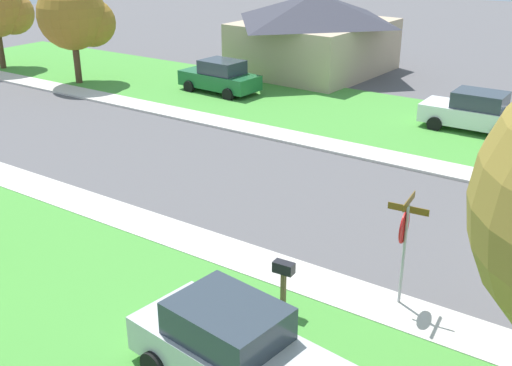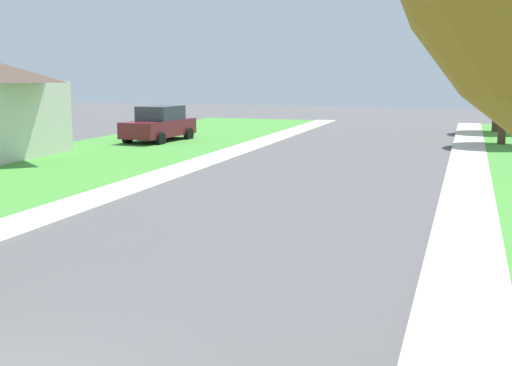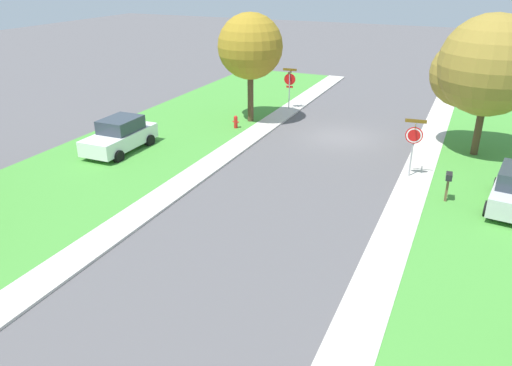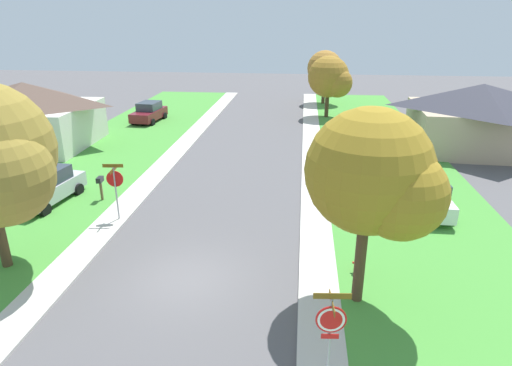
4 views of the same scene
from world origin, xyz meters
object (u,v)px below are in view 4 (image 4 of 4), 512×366
object	(u,v)px
car_green_kerbside_mid	(369,129)
house_left_setback	(28,114)
stop_sign_near_corner	(331,325)
tree_sidewalk_mid	(331,78)
car_white_across_road	(425,195)
fire_hydrant	(358,263)
car_silver_near_corner	(46,187)
house_right_setback	(478,116)
mailbox	(100,183)
stop_sign_far_corner	(115,182)
car_maroon_far_down_street	(149,112)
tree_sidewalk_far	(327,70)
tree_across_left	(377,177)

from	to	relation	value
car_green_kerbside_mid	house_left_setback	distance (m)	24.78
stop_sign_near_corner	tree_sidewalk_mid	xyz separation A→B (m)	(1.55, 31.77, 1.74)
car_white_across_road	fire_hydrant	distance (m)	7.01
car_silver_near_corner	stop_sign_near_corner	bearing A→B (deg)	-37.41
house_right_setback	mailbox	size ratio (longest dim) A/B	7.16
house_right_setback	fire_hydrant	world-z (taller)	house_right_setback
stop_sign_near_corner	car_white_across_road	distance (m)	12.43
fire_hydrant	mailbox	distance (m)	13.44
stop_sign_far_corner	car_maroon_far_down_street	bearing A→B (deg)	104.95
car_maroon_far_down_street	tree_sidewalk_far	bearing A→B (deg)	32.43
stop_sign_far_corner	car_silver_near_corner	xyz separation A→B (m)	(-4.38, 1.55, -1.01)
car_maroon_far_down_street	car_silver_near_corner	xyz separation A→B (m)	(0.87, -18.10, 0.00)
stop_sign_far_corner	fire_hydrant	bearing A→B (deg)	-18.00
tree_across_left	mailbox	bearing A→B (deg)	149.18
car_maroon_far_down_street	car_green_kerbside_mid	bearing A→B (deg)	-13.01
car_maroon_far_down_street	fire_hydrant	size ratio (longest dim) A/B	5.36
car_green_kerbside_mid	mailbox	xyz separation A→B (m)	(-15.05, -13.29, 0.14)
house_right_setback	car_maroon_far_down_street	bearing A→B (deg)	167.19
tree_across_left	fire_hydrant	world-z (taller)	tree_across_left
car_white_across_road	tree_sidewalk_far	world-z (taller)	tree_sidewalk_far
car_maroon_far_down_street	car_silver_near_corner	size ratio (longest dim) A/B	0.99
tree_sidewalk_far	fire_hydrant	bearing A→B (deg)	-90.24
tree_sidewalk_mid	fire_hydrant	size ratio (longest dim) A/B	6.74
car_silver_near_corner	tree_sidewalk_mid	world-z (taller)	tree_sidewalk_mid
tree_across_left	house_left_setback	distance (m)	27.24
car_green_kerbside_mid	car_silver_near_corner	bearing A→B (deg)	-141.99
tree_across_left	fire_hydrant	xyz separation A→B (m)	(-0.03, 1.84, -4.03)
car_white_across_road	car_green_kerbside_mid	world-z (taller)	same
mailbox	stop_sign_far_corner	bearing A→B (deg)	-49.81
house_right_setback	tree_sidewalk_mid	bearing A→B (deg)	136.72
stop_sign_far_corner	fire_hydrant	distance (m)	11.14
stop_sign_near_corner	car_maroon_far_down_street	bearing A→B (deg)	116.86
stop_sign_near_corner	tree_sidewalk_far	xyz separation A→B (m)	(1.48, 38.55, 1.75)
stop_sign_far_corner	tree_across_left	world-z (taller)	tree_across_left
tree_sidewalk_mid	stop_sign_near_corner	bearing A→B (deg)	-92.80
stop_sign_far_corner	car_white_across_road	size ratio (longest dim) A/B	0.64
car_white_across_road	fire_hydrant	size ratio (longest dim) A/B	5.20
stop_sign_far_corner	tree_across_left	bearing A→B (deg)	-26.50
stop_sign_far_corner	car_maroon_far_down_street	xyz separation A→B (m)	(-5.25, 19.65, -1.01)
car_white_across_road	house_left_setback	bearing A→B (deg)	161.03
stop_sign_far_corner	tree_across_left	distance (m)	12.04
car_white_across_road	house_right_setback	xyz separation A→B (m)	(6.17, 11.33, 1.50)
car_green_kerbside_mid	mailbox	world-z (taller)	car_green_kerbside_mid
car_maroon_far_down_street	tree_across_left	world-z (taller)	tree_across_left
car_white_across_road	fire_hydrant	bearing A→B (deg)	-122.56
stop_sign_near_corner	mailbox	distance (m)	15.43
car_white_across_road	stop_sign_far_corner	bearing A→B (deg)	-170.13
car_green_kerbside_mid	fire_hydrant	world-z (taller)	car_green_kerbside_mid
house_right_setback	car_green_kerbside_mid	bearing A→B (deg)	167.71
tree_sidewalk_far	tree_sidewalk_mid	world-z (taller)	tree_sidewalk_mid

